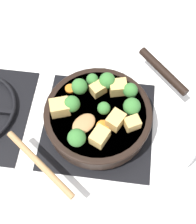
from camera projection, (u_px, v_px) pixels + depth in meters
name	position (u px, v px, depth m)	size (l,w,h in m)	color
ground_plane	(98.00, 126.00, 0.89)	(2.40, 2.40, 0.00)	white
front_burner_grate	(98.00, 124.00, 0.88)	(0.31, 0.31, 0.03)	black
skillet_pan	(99.00, 116.00, 0.84)	(0.38, 0.39, 0.06)	black
wooden_spoon	(60.00, 146.00, 0.77)	(0.24, 0.22, 0.02)	#A87A4C
tofu_cube_center_large	(116.00, 120.00, 0.79)	(0.04, 0.04, 0.04)	tan
tofu_cube_near_handle	(118.00, 87.00, 0.83)	(0.05, 0.04, 0.04)	tan
tofu_cube_east_chunk	(98.00, 89.00, 0.83)	(0.04, 0.03, 0.03)	tan
tofu_cube_west_chunk	(60.00, 107.00, 0.80)	(0.05, 0.04, 0.04)	tan
tofu_cube_back_piece	(132.00, 123.00, 0.79)	(0.04, 0.03, 0.03)	tan
tofu_cube_front_piece	(100.00, 137.00, 0.77)	(0.05, 0.04, 0.04)	tan
broccoli_floret_near_spoon	(72.00, 103.00, 0.80)	(0.04, 0.04, 0.05)	#709956
broccoli_floret_center_top	(132.00, 106.00, 0.79)	(0.05, 0.05, 0.05)	#709956
broccoli_floret_east_rim	(79.00, 87.00, 0.82)	(0.04, 0.04, 0.05)	#709956
broccoli_floret_west_rim	(107.00, 81.00, 0.83)	(0.04, 0.04, 0.05)	#709956
broccoli_floret_north_edge	(104.00, 109.00, 0.80)	(0.03, 0.03, 0.04)	#709956
broccoli_floret_south_cluster	(130.00, 90.00, 0.82)	(0.04, 0.04, 0.05)	#709956
broccoli_floret_mid_floret	(77.00, 138.00, 0.75)	(0.05, 0.05, 0.05)	#709956
broccoli_floret_small_inner	(92.00, 80.00, 0.84)	(0.03, 0.03, 0.04)	#709956
carrot_slice_orange_thin	(103.00, 126.00, 0.80)	(0.03, 0.03, 0.01)	orange
carrot_slice_near_center	(70.00, 89.00, 0.85)	(0.03, 0.03, 0.01)	orange
salt_shaker	(184.00, 160.00, 0.80)	(0.04, 0.04, 0.09)	white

